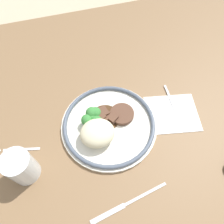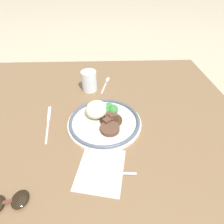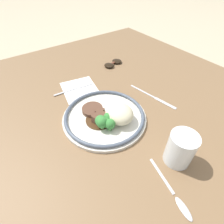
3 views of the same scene
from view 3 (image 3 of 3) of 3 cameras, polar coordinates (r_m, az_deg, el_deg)
The scene contains 9 objects.
ground_plane at distance 0.68m, azimuth -0.85°, elevation -0.78°, with size 8.00×8.00×0.00m, color tan.
dining_table at distance 0.67m, azimuth -0.87°, elevation 0.65°, with size 1.27×1.25×0.05m.
napkin at distance 0.74m, azimuth -10.41°, elevation 7.30°, with size 0.18×0.16×0.00m.
plate at distance 0.58m, azimuth -1.81°, elevation -1.31°, with size 0.28×0.28×0.07m.
juice_glass at distance 0.50m, azimuth 21.29°, elevation -11.46°, with size 0.07×0.07×0.10m.
fork at distance 0.75m, azimuth -11.12°, elevation 7.81°, with size 0.02×0.17×0.00m.
knife at distance 0.71m, azimuth 13.45°, elevation 4.73°, with size 0.21×0.05×0.00m.
spoon at distance 0.48m, azimuth 20.60°, elevation -25.19°, with size 0.16×0.05×0.01m.
sunglasses at distance 0.91m, azimuth 0.35°, elevation 15.62°, with size 0.07×0.11×0.02m.
Camera 3 is at (0.40, -0.28, 0.48)m, focal length 28.00 mm.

